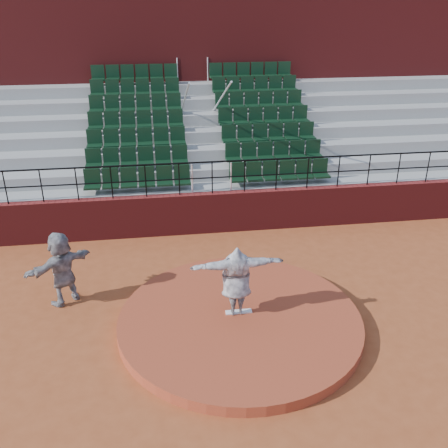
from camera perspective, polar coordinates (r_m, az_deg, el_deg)
The scene contains 9 objects.
ground at distance 11.63m, azimuth 1.81°, elevation -11.47°, with size 90.00×90.00×0.00m, color #984622.
pitchers_mound at distance 11.56m, azimuth 1.81°, elevation -10.98°, with size 5.50×5.50×0.25m, color #9C3D23.
pitching_rubber at distance 11.59m, azimuth 1.69°, elevation -9.99°, with size 0.60×0.15×0.03m, color white.
boundary_wall at distance 15.61m, azimuth -1.32°, elevation 1.34°, with size 24.00×0.30×1.30m, color maroon.
wall_railing at distance 15.11m, azimuth -1.37°, elevation 6.13°, with size 24.04×0.05×1.03m.
seating_deck at distance 18.74m, azimuth -2.73°, elevation 7.99°, with size 24.00×5.97×4.63m.
press_box_facade at distance 22.12m, azimuth -3.91°, elevation 16.19°, with size 24.00×3.00×7.10m, color maroon.
pitcher at distance 11.14m, azimuth 1.42°, elevation -6.50°, with size 2.07×0.56×1.68m, color black.
fielder at distance 12.55m, azimuth -18.05°, elevation -4.83°, with size 1.73×0.55×1.86m, color black.
Camera 1 is at (-1.70, -9.20, 6.91)m, focal length 40.00 mm.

